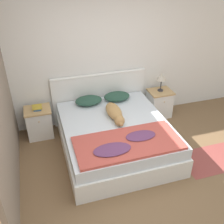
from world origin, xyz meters
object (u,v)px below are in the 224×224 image
book_stack (37,108)px  table_lamp (162,77)px  bed (115,137)px  nightstand_left (39,122)px  nightstand_right (159,103)px  pillow_right (117,96)px  dog (115,113)px  pillow_left (89,100)px

book_stack → table_lamp: table_lamp is taller
bed → nightstand_left: 1.44m
bed → table_lamp: table_lamp is taller
nightstand_right → table_lamp: 0.57m
bed → nightstand_left: nightstand_left is taller
pillow_right → table_lamp: 0.96m
pillow_right → book_stack: pillow_right is taller
bed → book_stack: (-1.19, 0.81, 0.32)m
nightstand_left → book_stack: size_ratio=2.89×
bed → table_lamp: 1.56m
bed → dog: size_ratio=2.58×
dog → book_stack: dog is taller
nightstand_left → table_lamp: bearing=0.4°
bed → table_lamp: bearing=33.9°
nightstand_left → book_stack: book_stack is taller
dog → table_lamp: 1.33m
table_lamp → pillow_right: bearing=-177.4°
pillow_right → book_stack: bearing=178.4°
nightstand_left → table_lamp: size_ratio=1.52×
nightstand_left → table_lamp: (2.40, 0.02, 0.57)m
nightstand_right → pillow_left: pillow_left is taller
nightstand_left → dog: bearing=-26.0°
dog → book_stack: bearing=153.3°
book_stack → table_lamp: (2.39, 0.00, 0.26)m
pillow_left → dog: dog is taller
nightstand_left → pillow_left: bearing=-1.5°
bed → nightstand_left: (-1.20, 0.79, 0.02)m
bed → nightstand_right: size_ratio=3.53×
book_stack → pillow_left: bearing=-2.5°
pillow_left → table_lamp: table_lamp is taller
pillow_right → dog: dog is taller
table_lamp → bed: bearing=-146.1°
nightstand_left → pillow_left: pillow_left is taller
pillow_right → book_stack: (-1.47, 0.04, -0.02)m
nightstand_left → dog: (1.25, -0.61, 0.34)m
bed → table_lamp: (1.20, 0.81, 0.59)m
book_stack → table_lamp: size_ratio=0.52×
bed → pillow_left: size_ratio=4.01×
nightstand_left → pillow_right: bearing=-1.0°
bed → nightstand_right: (1.20, 0.79, 0.02)m
pillow_left → book_stack: size_ratio=2.55×
pillow_left → dog: bearing=-61.3°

